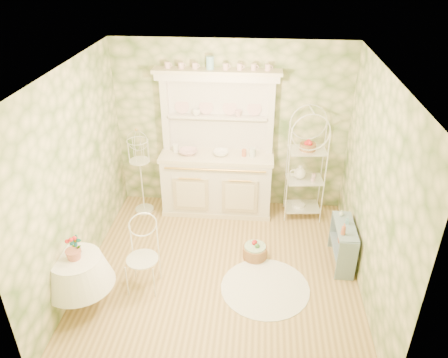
# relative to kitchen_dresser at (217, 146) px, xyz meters

# --- Properties ---
(floor) EXTENTS (3.60, 3.60, 0.00)m
(floor) POSITION_rel_kitchen_dresser_xyz_m (0.20, -1.52, -1.15)
(floor) COLOR tan
(floor) RESTS_ON ground
(ceiling) EXTENTS (3.60, 3.60, 0.00)m
(ceiling) POSITION_rel_kitchen_dresser_xyz_m (0.20, -1.52, 1.56)
(ceiling) COLOR white
(ceiling) RESTS_ON floor
(wall_left) EXTENTS (3.60, 3.60, 0.00)m
(wall_left) POSITION_rel_kitchen_dresser_xyz_m (-1.60, -1.52, 0.21)
(wall_left) COLOR beige
(wall_left) RESTS_ON floor
(wall_right) EXTENTS (3.60, 3.60, 0.00)m
(wall_right) POSITION_rel_kitchen_dresser_xyz_m (2.00, -1.52, 0.21)
(wall_right) COLOR beige
(wall_right) RESTS_ON floor
(wall_back) EXTENTS (3.60, 3.60, 0.00)m
(wall_back) POSITION_rel_kitchen_dresser_xyz_m (0.20, 0.28, 0.21)
(wall_back) COLOR beige
(wall_back) RESTS_ON floor
(wall_front) EXTENTS (3.60, 3.60, 0.00)m
(wall_front) POSITION_rel_kitchen_dresser_xyz_m (0.20, -3.32, 0.21)
(wall_front) COLOR beige
(wall_front) RESTS_ON floor
(kitchen_dresser) EXTENTS (1.87, 0.61, 2.29)m
(kitchen_dresser) POSITION_rel_kitchen_dresser_xyz_m (0.00, 0.00, 0.00)
(kitchen_dresser) COLOR white
(kitchen_dresser) RESTS_ON floor
(bakers_rack) EXTENTS (0.55, 0.42, 1.66)m
(bakers_rack) POSITION_rel_kitchen_dresser_xyz_m (1.37, -0.03, -0.32)
(bakers_rack) COLOR white
(bakers_rack) RESTS_ON floor
(side_shelf) EXTENTS (0.25, 0.67, 0.57)m
(side_shelf) POSITION_rel_kitchen_dresser_xyz_m (1.83, -1.19, -0.86)
(side_shelf) COLOR #7C94A4
(side_shelf) RESTS_ON floor
(round_table) EXTENTS (0.60, 0.60, 0.62)m
(round_table) POSITION_rel_kitchen_dresser_xyz_m (-1.42, -2.26, -0.83)
(round_table) COLOR white
(round_table) RESTS_ON floor
(cafe_chair) EXTENTS (0.54, 0.54, 0.92)m
(cafe_chair) POSITION_rel_kitchen_dresser_xyz_m (-0.74, -1.89, -0.69)
(cafe_chair) COLOR white
(cafe_chair) RESTS_ON floor
(birdcage_stand) EXTENTS (0.38, 0.38, 1.52)m
(birdcage_stand) POSITION_rel_kitchen_dresser_xyz_m (-1.19, -0.13, -0.39)
(birdcage_stand) COLOR white
(birdcage_stand) RESTS_ON floor
(floor_basket) EXTENTS (0.43, 0.43, 0.23)m
(floor_basket) POSITION_rel_kitchen_dresser_xyz_m (0.65, -1.18, -1.03)
(floor_basket) COLOR #9C6C43
(floor_basket) RESTS_ON floor
(lace_rug) EXTENTS (1.35, 1.35, 0.01)m
(lace_rug) POSITION_rel_kitchen_dresser_xyz_m (0.80, -1.79, -1.14)
(lace_rug) COLOR white
(lace_rug) RESTS_ON floor
(bowl_floral) EXTENTS (0.28, 0.28, 0.07)m
(bowl_floral) POSITION_rel_kitchen_dresser_xyz_m (-0.44, -0.02, -0.13)
(bowl_floral) COLOR white
(bowl_floral) RESTS_ON kitchen_dresser
(bowl_white) EXTENTS (0.28, 0.28, 0.08)m
(bowl_white) POSITION_rel_kitchen_dresser_xyz_m (0.06, -0.02, -0.13)
(bowl_white) COLOR white
(bowl_white) RESTS_ON kitchen_dresser
(cup_left) EXTENTS (0.15, 0.15, 0.10)m
(cup_left) POSITION_rel_kitchen_dresser_xyz_m (-0.33, 0.16, 0.47)
(cup_left) COLOR white
(cup_left) RESTS_ON kitchen_dresser
(cup_right) EXTENTS (0.11, 0.11, 0.10)m
(cup_right) POSITION_rel_kitchen_dresser_xyz_m (0.31, 0.16, 0.47)
(cup_right) COLOR white
(cup_right) RESTS_ON kitchen_dresser
(potted_geranium) EXTENTS (0.14, 0.10, 0.27)m
(potted_geranium) POSITION_rel_kitchen_dresser_xyz_m (-1.39, -2.21, -0.30)
(potted_geranium) COLOR #3F7238
(potted_geranium) RESTS_ON round_table
(bottle_amber) EXTENTS (0.08, 0.08, 0.16)m
(bottle_amber) POSITION_rel_kitchen_dresser_xyz_m (1.76, -1.38, -0.46)
(bottle_amber) COLOR #C06543
(bottle_amber) RESTS_ON side_shelf
(bottle_blue) EXTENTS (0.05, 0.05, 0.11)m
(bottle_blue) POSITION_rel_kitchen_dresser_xyz_m (1.85, -1.14, -0.49)
(bottle_blue) COLOR #7DBACF
(bottle_blue) RESTS_ON side_shelf
(bottle_glass) EXTENTS (0.07, 0.07, 0.09)m
(bottle_glass) POSITION_rel_kitchen_dresser_xyz_m (1.80, -0.95, -0.50)
(bottle_glass) COLOR silver
(bottle_glass) RESTS_ON side_shelf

